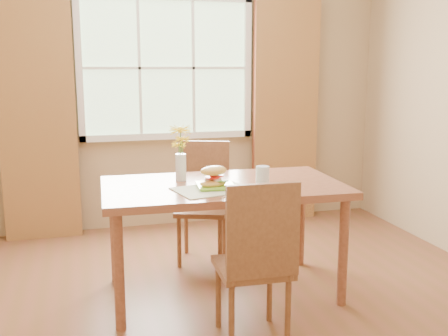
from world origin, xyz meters
The scene contains 12 objects.
room centered at (0.00, 0.00, 1.35)m, with size 4.24×3.84×2.74m.
window centered at (0.00, 1.87, 1.50)m, with size 1.62×0.06×1.32m.
curtain_left centered at (-1.15, 1.78, 1.10)m, with size 0.65×0.08×2.20m, color maroon.
curtain_right centered at (1.15, 1.78, 1.10)m, with size 0.65×0.08×2.20m, color maroon.
dining_table centered at (0.09, 0.22, 0.68)m, with size 1.59×0.93×0.76m.
chair_near centered at (0.09, -0.48, 0.51)m, with size 0.40×0.40×0.94m.
chair_far centered at (0.12, 0.92, 0.51)m, with size 0.50×0.50×0.93m.
placemat centered at (-0.02, 0.07, 0.76)m, with size 0.45×0.33×0.01m, color beige.
plate centered at (0.01, 0.11, 0.77)m, with size 0.23×0.23×0.01m, color #8ED735.
croissant_sandwich centered at (-0.01, 0.08, 0.84)m, with size 0.20×0.16×0.13m.
water_glass centered at (0.32, 0.09, 0.82)m, with size 0.09×0.09×0.13m.
flower_vase centered at (-0.15, 0.39, 0.99)m, with size 0.15×0.15×0.37m.
Camera 1 is at (-0.79, -3.01, 1.52)m, focal length 42.00 mm.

